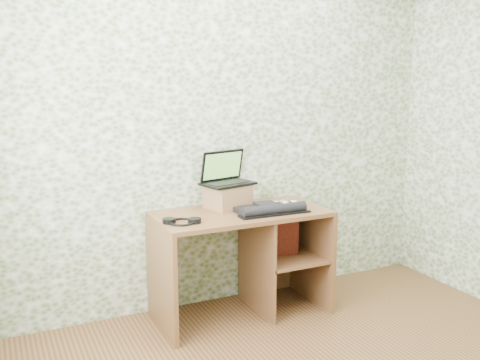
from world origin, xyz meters
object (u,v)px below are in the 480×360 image
riser (228,196)px  desk (249,246)px  keyboard (270,209)px  notepad (287,206)px  laptop (226,176)px

riser → desk: bearing=-45.6°
riser → keyboard: 0.33m
riser → keyboard: (0.21, -0.25, -0.06)m
riser → notepad: riser is taller
riser → laptop: bearing=90.0°
keyboard → notepad: size_ratio=1.76×
riser → laptop: size_ratio=0.70×
desk → riser: size_ratio=4.31×
desk → keyboard: bearing=-55.3°
desk → keyboard: size_ratio=2.34×
desk → laptop: laptop is taller
laptop → keyboard: (0.21, -0.29, -0.20)m
desk → keyboard: 0.34m
riser → notepad: bearing=-23.4°
keyboard → laptop: bearing=126.6°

